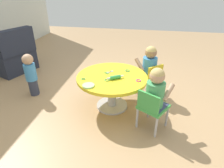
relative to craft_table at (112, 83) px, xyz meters
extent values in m
plane|color=tan|center=(0.00, 0.00, -0.38)|extent=(10.00, 10.00, 0.00)
cylinder|color=silver|center=(0.00, 0.00, -0.36)|extent=(0.44, 0.44, 0.03)
cylinder|color=silver|center=(0.00, 0.00, -0.16)|extent=(0.12, 0.12, 0.45)
cylinder|color=yellow|center=(0.00, 0.00, 0.09)|extent=(0.94, 0.94, 0.04)
cylinder|color=#B7B7BC|center=(-0.29, -0.74, -0.24)|extent=(0.03, 0.03, 0.28)
cylinder|color=#B7B7BC|center=(-0.16, -0.51, -0.24)|extent=(0.03, 0.03, 0.28)
cylinder|color=#B7B7BC|center=(-0.52, -0.60, -0.24)|extent=(0.03, 0.03, 0.28)
cylinder|color=#B7B7BC|center=(-0.38, -0.38, -0.24)|extent=(0.03, 0.03, 0.28)
cube|color=green|center=(-0.34, -0.56, -0.08)|extent=(0.41, 0.41, 0.04)
cube|color=green|center=(-0.45, -0.49, 0.05)|extent=(0.16, 0.24, 0.22)
cube|color=#3F4772|center=(-0.34, -0.56, -0.08)|extent=(0.37, 0.37, 0.04)
cylinder|color=#4CA566|center=(-0.34, -0.56, 0.09)|extent=(0.21, 0.21, 0.30)
sphere|color=tan|center=(-0.34, -0.56, 0.32)|extent=(0.17, 0.17, 0.17)
sphere|color=tan|center=(-0.34, -0.56, 0.33)|extent=(0.16, 0.16, 0.16)
cylinder|color=tan|center=(-0.31, -0.70, 0.11)|extent=(0.21, 0.16, 0.17)
cylinder|color=tan|center=(-0.20, -0.52, 0.11)|extent=(0.21, 0.16, 0.17)
cylinder|color=#B7B7BC|center=(0.61, -0.50, -0.24)|extent=(0.03, 0.03, 0.28)
cylinder|color=#B7B7BC|center=(0.44, -0.31, -0.24)|extent=(0.03, 0.03, 0.28)
cylinder|color=#B7B7BC|center=(0.42, -0.67, -0.24)|extent=(0.03, 0.03, 0.28)
cylinder|color=#B7B7BC|center=(0.25, -0.48, -0.24)|extent=(0.03, 0.03, 0.28)
cube|color=yellow|center=(0.43, -0.49, -0.08)|extent=(0.42, 0.42, 0.04)
cube|color=yellow|center=(0.33, -0.58, 0.05)|extent=(0.20, 0.22, 0.22)
cube|color=#3F4772|center=(0.43, -0.49, -0.08)|extent=(0.38, 0.38, 0.04)
cylinder|color=#3F8CCC|center=(0.43, -0.49, 0.09)|extent=(0.21, 0.21, 0.30)
sphere|color=#997051|center=(0.43, -0.49, 0.32)|extent=(0.17, 0.17, 0.17)
sphere|color=tan|center=(0.43, -0.49, 0.33)|extent=(0.16, 0.16, 0.16)
cylinder|color=#997051|center=(0.58, -0.51, 0.11)|extent=(0.20, 0.18, 0.17)
cylinder|color=#997051|center=(0.43, -0.34, 0.11)|extent=(0.20, 0.18, 0.17)
cube|color=#232838|center=(0.90, 2.20, -0.18)|extent=(0.90, 0.90, 0.40)
cube|color=#232838|center=(0.79, 1.93, 0.25)|extent=(0.71, 0.40, 0.45)
cube|color=#232838|center=(1.18, 2.09, 0.12)|extent=(0.32, 0.60, 0.20)
cylinder|color=#33384C|center=(0.11, 1.27, -0.25)|extent=(0.14, 0.14, 0.26)
cylinder|color=#3F8CCC|center=(0.11, 1.27, 0.01)|extent=(0.17, 0.17, 0.26)
sphere|color=tan|center=(0.11, 1.27, 0.21)|extent=(0.16, 0.16, 0.16)
cylinder|color=green|center=(-0.08, -0.06, 0.13)|extent=(0.12, 0.15, 0.05)
cylinder|color=white|center=(-0.13, 0.02, 0.13)|extent=(0.04, 0.05, 0.02)
cylinder|color=white|center=(-0.03, -0.14, 0.13)|extent=(0.04, 0.05, 0.02)
cube|color=silver|center=(0.11, 0.05, 0.11)|extent=(0.10, 0.07, 0.01)
cube|color=silver|center=(0.11, 0.05, 0.11)|extent=(0.08, 0.10, 0.01)
torus|color=green|center=(0.06, 0.08, 0.11)|extent=(0.05, 0.05, 0.01)
torus|color=green|center=(0.08, 0.10, 0.11)|extent=(0.05, 0.05, 0.01)
cylinder|color=#B2E58C|center=(-0.32, 0.23, 0.12)|extent=(0.15, 0.15, 0.02)
torus|color=#4CB259|center=(0.20, -0.19, 0.11)|extent=(0.07, 0.07, 0.01)
torus|color=#D83FA5|center=(-0.08, -0.35, 0.11)|extent=(0.07, 0.07, 0.01)
torus|color=#4CB259|center=(-0.13, 0.04, 0.11)|extent=(0.07, 0.07, 0.01)
torus|color=#4CB259|center=(-0.16, 0.35, 0.11)|extent=(0.05, 0.05, 0.01)
camera|label=1|loc=(-2.23, -0.41, 1.22)|focal=30.46mm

